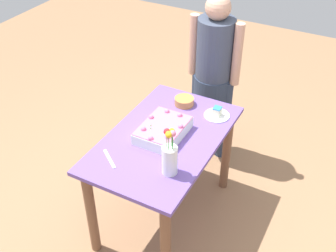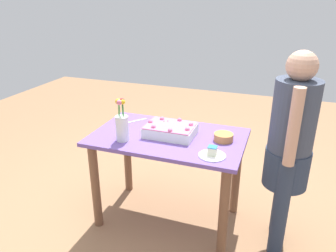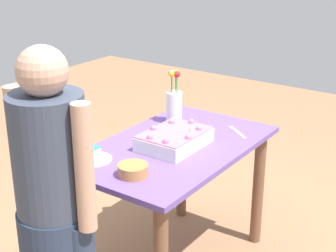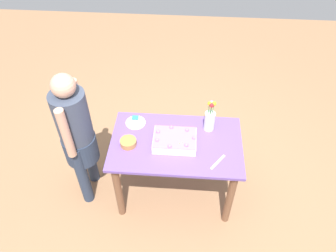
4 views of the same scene
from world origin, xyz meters
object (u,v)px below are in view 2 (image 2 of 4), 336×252
at_px(flower_vase, 122,125).
at_px(person_standing, 290,143).
at_px(serving_plate_with_slice, 212,153).
at_px(fruit_bowl, 224,137).
at_px(cake_knife, 136,121).
at_px(sheet_cake, 170,130).

bearing_deg(flower_vase, person_standing, -169.64).
distance_m(serving_plate_with_slice, person_standing, 0.55).
bearing_deg(fruit_bowl, cake_knife, -10.29).
bearing_deg(person_standing, sheet_cake, 0.22).
bearing_deg(flower_vase, serving_plate_with_slice, 178.08).
distance_m(sheet_cake, flower_vase, 0.38).
xyz_separation_m(fruit_bowl, person_standing, (-0.47, 0.04, 0.05)).
distance_m(sheet_cake, cake_knife, 0.43).
xyz_separation_m(cake_knife, flower_vase, (-0.07, 0.40, 0.12)).
bearing_deg(cake_knife, sheet_cake, 101.05).
xyz_separation_m(sheet_cake, person_standing, (-0.88, -0.00, 0.03)).
bearing_deg(person_standing, flower_vase, 10.36).
xyz_separation_m(serving_plate_with_slice, fruit_bowl, (-0.02, -0.28, 0.01)).
distance_m(sheet_cake, fruit_bowl, 0.41).
relative_size(cake_knife, flower_vase, 0.60).
relative_size(sheet_cake, flower_vase, 1.16).
height_order(flower_vase, person_standing, person_standing).
bearing_deg(cake_knife, serving_plate_with_slice, 98.18).
height_order(sheet_cake, fruit_bowl, sheet_cake).
height_order(cake_knife, person_standing, person_standing).
relative_size(sheet_cake, person_standing, 0.26).
bearing_deg(serving_plate_with_slice, person_standing, -154.01).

